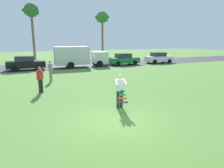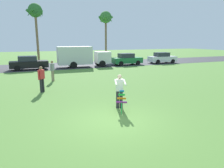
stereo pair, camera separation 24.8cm
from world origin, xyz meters
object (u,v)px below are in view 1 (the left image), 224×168
kite_held (122,99)px  parked_car_black (25,63)px  person_walker_near (40,79)px  palm_tree_centre_far (102,19)px  parked_car_green (124,59)px  palm_tree_right_near (31,13)px  parked_truck_white_box (78,56)px  parked_car_white (159,58)px  person_kite_flyer (120,90)px  person_walker_far (50,70)px

kite_held → parked_car_black: 17.71m
person_walker_near → kite_held: bearing=-60.2°
kite_held → palm_tree_centre_far: size_ratio=0.12×
parked_car_green → palm_tree_right_near: palm_tree_right_near is taller
parked_truck_white_box → palm_tree_centre_far: bearing=54.8°
parked_car_white → person_walker_near: size_ratio=2.45×
palm_tree_right_near → palm_tree_centre_far: palm_tree_right_near is taller
parked_car_white → person_kite_flyer: bearing=-131.2°
parked_car_black → parked_car_white: same height
palm_tree_centre_far → parked_car_black: bearing=-142.9°
parked_truck_white_box → palm_tree_right_near: 11.76m
parked_car_black → parked_car_white: (18.68, 0.00, 0.00)m
person_kite_flyer → palm_tree_right_near: (-2.70, 25.44, 6.49)m
person_kite_flyer → parked_car_white: 21.99m
parked_car_black → parked_truck_white_box: parked_truck_white_box is taller
parked_car_green → person_walker_far: bearing=-143.5°
person_walker_near → parked_car_black: bearing=93.7°
parked_car_black → parked_car_white: 18.68m
parked_truck_white_box → parked_car_white: bearing=0.0°
parked_car_black → person_walker_far: size_ratio=2.46×
person_kite_flyer → parked_car_green: person_kite_flyer is taller
parked_car_green → parked_car_white: (5.94, 0.00, 0.00)m
parked_car_white → person_walker_far: person_walker_far is taller
palm_tree_centre_far → person_walker_near: (-12.65, -21.76, -6.15)m
person_kite_flyer → person_walker_far: size_ratio=1.00×
palm_tree_centre_far → person_walker_near: bearing=-120.2°
parked_truck_white_box → person_walker_near: (-5.50, -11.64, -0.48)m
parked_car_black → person_walker_far: (1.83, -8.07, 0.16)m
parked_truck_white_box → parked_car_green: size_ratio=1.60×
kite_held → parked_car_green: size_ratio=0.25×
palm_tree_right_near → palm_tree_centre_far: 11.98m
kite_held → person_walker_far: 9.45m
kite_held → parked_car_black: size_ratio=0.25×
parked_car_white → person_walker_near: person_walker_near is taller
parked_car_black → parked_car_green: (12.75, 0.00, 0.00)m
person_kite_flyer → person_walker_near: (-3.44, 4.90, -0.02)m
palm_tree_right_near → palm_tree_centre_far: bearing=5.9°
kite_held → person_walker_near: (-3.22, 5.62, 0.24)m
kite_held → palm_tree_centre_far: palm_tree_centre_far is taller
parked_car_white → parked_truck_white_box: bearing=-180.0°
parked_car_white → person_walker_near: bearing=-147.0°
person_kite_flyer → parked_truck_white_box: (2.06, 16.54, 0.46)m
parked_car_black → palm_tree_right_near: bearing=80.5°
kite_held → parked_truck_white_box: 17.43m
parked_car_black → parked_truck_white_box: 6.29m
parked_truck_white_box → palm_tree_centre_far: palm_tree_centre_far is taller
parked_car_green → palm_tree_right_near: bearing=141.7°
parked_car_black → palm_tree_centre_far: palm_tree_centre_far is taller
kite_held → parked_car_green: bearing=63.1°
parked_car_white → person_walker_far: size_ratio=2.45×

